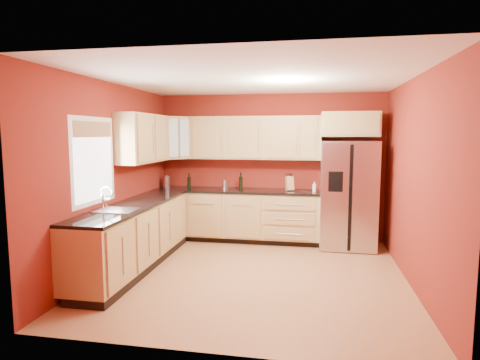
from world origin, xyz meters
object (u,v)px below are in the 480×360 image
(canister_left, at_px, (167,182))
(knife_block, at_px, (290,183))
(refrigerator, at_px, (348,195))
(wine_bottle_a, at_px, (189,181))
(soap_dispenser, at_px, (314,187))

(canister_left, height_order, knife_block, knife_block)
(refrigerator, xyz_separation_m, knife_block, (-0.97, 0.12, 0.15))
(refrigerator, height_order, wine_bottle_a, refrigerator)
(canister_left, xyz_separation_m, soap_dispenser, (2.65, -0.11, -0.02))
(canister_left, distance_m, knife_block, 2.23)
(knife_block, distance_m, soap_dispenser, 0.44)
(wine_bottle_a, bearing_deg, soap_dispenser, -0.44)
(soap_dispenser, bearing_deg, canister_left, 177.63)
(wine_bottle_a, height_order, soap_dispenser, wine_bottle_a)
(canister_left, bearing_deg, soap_dispenser, -2.37)
(wine_bottle_a, bearing_deg, refrigerator, -0.18)
(refrigerator, xyz_separation_m, wine_bottle_a, (-2.75, 0.01, 0.17))
(wine_bottle_a, relative_size, knife_block, 1.17)
(wine_bottle_a, bearing_deg, canister_left, 168.39)
(canister_left, distance_m, wine_bottle_a, 0.46)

